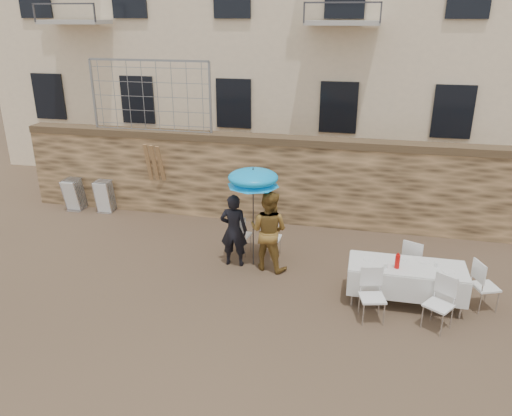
% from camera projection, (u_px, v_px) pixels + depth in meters
% --- Properties ---
extents(ground, '(80.00, 80.00, 0.00)m').
position_uv_depth(ground, '(206.00, 325.00, 8.70)').
color(ground, brown).
rests_on(ground, ground).
extents(stone_wall, '(13.00, 0.50, 2.20)m').
position_uv_depth(stone_wall, '(265.00, 179.00, 12.85)').
color(stone_wall, olive).
rests_on(stone_wall, ground).
extents(chain_link_fence, '(3.20, 0.06, 1.80)m').
position_uv_depth(chain_link_fence, '(150.00, 97.00, 12.74)').
color(chain_link_fence, gray).
rests_on(chain_link_fence, stone_wall).
extents(man_suit, '(0.60, 0.41, 1.60)m').
position_uv_depth(man_suit, '(234.00, 230.00, 10.55)').
color(man_suit, black).
rests_on(man_suit, ground).
extents(woman_dress, '(0.97, 0.84, 1.73)m').
position_uv_depth(woman_dress, '(269.00, 231.00, 10.37)').
color(woman_dress, '#B68337').
rests_on(woman_dress, ground).
extents(umbrella, '(1.08, 1.08, 2.02)m').
position_uv_depth(umbrella, '(253.00, 181.00, 10.16)').
color(umbrella, '#3F3F44').
rests_on(umbrella, ground).
extents(couple_chair_left, '(0.54, 0.54, 0.96)m').
position_uv_depth(couple_chair_left, '(240.00, 234.00, 11.17)').
color(couple_chair_left, white).
rests_on(couple_chair_left, ground).
extents(couple_chair_right, '(0.49, 0.49, 0.96)m').
position_uv_depth(couple_chair_right, '(271.00, 237.00, 11.03)').
color(couple_chair_right, white).
rests_on(couple_chair_right, ground).
extents(banquet_table, '(2.10, 0.85, 0.78)m').
position_uv_depth(banquet_table, '(407.00, 267.00, 9.15)').
color(banquet_table, silver).
rests_on(banquet_table, ground).
extents(soda_bottle, '(0.09, 0.09, 0.26)m').
position_uv_depth(soda_bottle, '(397.00, 262.00, 8.99)').
color(soda_bottle, red).
rests_on(soda_bottle, banquet_table).
extents(table_chair_front_left, '(0.58, 0.58, 0.96)m').
position_uv_depth(table_chair_front_left, '(372.00, 297.00, 8.68)').
color(table_chair_front_left, white).
rests_on(table_chair_front_left, ground).
extents(table_chair_front_right, '(0.67, 0.67, 0.96)m').
position_uv_depth(table_chair_front_right, '(439.00, 304.00, 8.46)').
color(table_chair_front_right, white).
rests_on(table_chair_front_right, ground).
extents(table_chair_back, '(0.64, 0.64, 0.96)m').
position_uv_depth(table_chair_back, '(414.00, 261.00, 9.93)').
color(table_chair_back, white).
rests_on(table_chair_back, ground).
extents(table_chair_side, '(0.62, 0.62, 0.96)m').
position_uv_depth(table_chair_side, '(485.00, 285.00, 9.05)').
color(table_chair_side, white).
rests_on(table_chair_side, ground).
extents(chair_stack_left, '(0.46, 0.55, 0.92)m').
position_uv_depth(chair_stack_left, '(78.00, 192.00, 13.86)').
color(chair_stack_left, white).
rests_on(chair_stack_left, ground).
extents(chair_stack_right, '(0.46, 0.47, 0.92)m').
position_uv_depth(chair_stack_right, '(108.00, 194.00, 13.68)').
color(chair_stack_right, white).
rests_on(chair_stack_right, ground).
extents(wood_planks, '(0.70, 0.20, 2.00)m').
position_uv_depth(wood_planks, '(162.00, 179.00, 13.22)').
color(wood_planks, '#A37749').
rests_on(wood_planks, ground).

